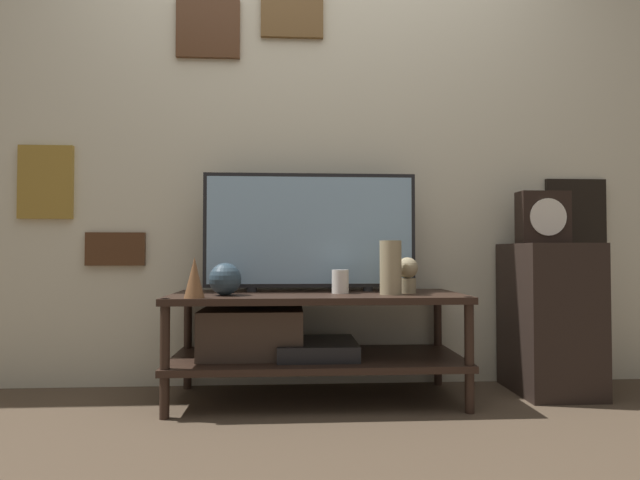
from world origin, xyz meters
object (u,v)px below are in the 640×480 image
Objects in this scene: vase_round_glass at (225,279)px; vase_tall_ceramic at (391,268)px; candle_jar at (340,282)px; mantel_clock at (543,218)px; vase_slim_bronze at (194,277)px; decorative_bust at (407,273)px; television at (310,231)px.

vase_round_glass is 0.59× the size of vase_tall_ceramic.
candle_jar is at bearing 159.67° from vase_tall_ceramic.
mantel_clock is (1.02, 0.10, 0.31)m from candle_jar.
vase_tall_ceramic is at bearing -20.33° from candle_jar.
vase_round_glass is 1.31× the size of candle_jar.
decorative_bust is (0.94, 0.20, 0.01)m from vase_slim_bronze.
television reaches higher than mantel_clock.
vase_tall_ceramic reaches higher than vase_round_glass.
candle_jar is 0.65× the size of decorative_bust.
vase_tall_ceramic reaches higher than vase_slim_bronze.
vase_slim_bronze is (-0.11, -0.12, 0.01)m from vase_round_glass.
decorative_bust is (0.45, -0.12, -0.20)m from television.
television is 0.63m from vase_slim_bronze.
vase_tall_ceramic is at bearing -0.05° from vase_round_glass.
television reaches higher than vase_tall_ceramic.
vase_round_glass is at bearing -152.81° from television.
mantel_clock reaches higher than candle_jar.
decorative_bust is (0.83, 0.07, 0.02)m from vase_round_glass.
television is 0.44m from vase_tall_ceramic.
vase_round_glass is at bearing -171.16° from candle_jar.
vase_tall_ceramic is 2.23× the size of candle_jar.
decorative_bust is 0.64× the size of mantel_clock.
vase_round_glass is at bearing 179.95° from vase_tall_ceramic.
vase_tall_ceramic reaches higher than candle_jar.
vase_round_glass is 0.74m from vase_tall_ceramic.
vase_tall_ceramic is 0.93× the size of mantel_clock.
mantel_clock is (1.65, 0.30, 0.28)m from vase_slim_bronze.
decorative_bust is at bearing -1.42° from candle_jar.
television is 0.49m from vase_round_glass.
television is at bearing 32.85° from vase_slim_bronze.
vase_slim_bronze reaches higher than decorative_bust.
vase_round_glass is at bearing -175.00° from decorative_bust.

